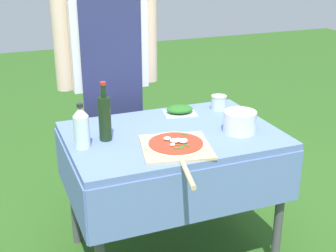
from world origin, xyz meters
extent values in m
cube|color=#607AB7|center=(0.00, 0.00, 0.76)|extent=(1.11, 0.77, 0.04)
cube|color=#607AB7|center=(0.00, -0.39, 0.60)|extent=(1.11, 0.01, 0.28)
cube|color=#607AB7|center=(0.00, 0.39, 0.60)|extent=(1.11, 0.01, 0.28)
cube|color=#607AB7|center=(-0.56, 0.00, 0.60)|extent=(0.01, 0.77, 0.28)
cube|color=#607AB7|center=(0.56, 0.00, 0.60)|extent=(0.01, 0.77, 0.28)
cylinder|color=#4C4C51|center=(-0.50, -0.32, 0.37)|extent=(0.05, 0.05, 0.74)
cylinder|color=#4C4C51|center=(0.50, -0.32, 0.37)|extent=(0.05, 0.05, 0.74)
cylinder|color=#4C4C51|center=(-0.50, 0.32, 0.37)|extent=(0.05, 0.05, 0.74)
cylinder|color=#4C4C51|center=(0.50, 0.32, 0.37)|extent=(0.05, 0.05, 0.74)
cylinder|color=#333D56|center=(-0.08, 0.67, 0.43)|extent=(0.13, 0.13, 0.86)
cylinder|color=#333D56|center=(-0.25, 0.67, 0.43)|extent=(0.13, 0.13, 0.86)
cube|color=silver|center=(-0.16, 0.67, 1.19)|extent=(0.47, 0.20, 0.65)
cube|color=navy|center=(-0.16, 0.56, 0.94)|extent=(0.37, 0.01, 0.94)
cylinder|color=beige|center=(0.11, 0.67, 1.16)|extent=(0.10, 0.10, 0.58)
cylinder|color=beige|center=(-0.44, 0.67, 1.16)|extent=(0.10, 0.10, 0.58)
cube|color=#D1B27F|center=(-0.06, -0.19, 0.78)|extent=(0.40, 0.40, 0.01)
cylinder|color=#D1B27F|center=(-0.12, -0.48, 0.78)|extent=(0.08, 0.25, 0.02)
cylinder|color=beige|center=(-0.06, -0.19, 0.79)|extent=(0.31, 0.31, 0.01)
cylinder|color=red|center=(-0.06, -0.19, 0.80)|extent=(0.27, 0.27, 0.00)
ellipsoid|color=white|center=(-0.05, -0.19, 0.81)|extent=(0.06, 0.06, 0.02)
ellipsoid|color=white|center=(-0.09, -0.15, 0.81)|extent=(0.04, 0.04, 0.02)
ellipsoid|color=white|center=(-0.02, -0.20, 0.81)|extent=(0.06, 0.06, 0.02)
ellipsoid|color=white|center=(-0.09, -0.22, 0.81)|extent=(0.04, 0.04, 0.01)
ellipsoid|color=white|center=(-0.03, -0.21, 0.81)|extent=(0.06, 0.06, 0.02)
ellipsoid|color=white|center=(-0.06, -0.19, 0.81)|extent=(0.06, 0.05, 0.02)
ellipsoid|color=#286B23|center=(-0.06, -0.26, 0.81)|extent=(0.04, 0.04, 0.00)
ellipsoid|color=#286B23|center=(-0.08, -0.16, 0.81)|extent=(0.04, 0.03, 0.00)
ellipsoid|color=#286B23|center=(-0.06, -0.23, 0.81)|extent=(0.03, 0.02, 0.00)
ellipsoid|color=#286B23|center=(-0.02, -0.25, 0.81)|extent=(0.03, 0.04, 0.00)
ellipsoid|color=#286B23|center=(0.02, -0.11, 0.81)|extent=(0.03, 0.04, 0.00)
ellipsoid|color=#286B23|center=(-0.09, -0.26, 0.81)|extent=(0.03, 0.02, 0.00)
cylinder|color=black|center=(-0.35, 0.03, 0.89)|extent=(0.06, 0.06, 0.23)
cylinder|color=black|center=(-0.35, 0.03, 1.03)|extent=(0.03, 0.03, 0.06)
cylinder|color=#B22823|center=(-0.35, 0.03, 1.07)|extent=(0.03, 0.03, 0.02)
cylinder|color=silver|center=(-0.48, -0.02, 0.86)|extent=(0.08, 0.08, 0.16)
cone|color=silver|center=(-0.48, -0.02, 0.96)|extent=(0.08, 0.08, 0.05)
cylinder|color=#232326|center=(-0.48, -0.02, 0.99)|extent=(0.03, 0.03, 0.02)
cube|color=silver|center=(0.15, 0.26, 0.78)|extent=(0.21, 0.18, 0.01)
ellipsoid|color=#286B23|center=(0.15, 0.26, 0.80)|extent=(0.18, 0.15, 0.04)
cylinder|color=silver|center=(0.33, -0.13, 0.83)|extent=(0.17, 0.17, 0.12)
cylinder|color=silver|center=(0.40, 0.24, 0.81)|extent=(0.09, 0.09, 0.08)
cylinder|color=red|center=(0.40, 0.24, 0.80)|extent=(0.08, 0.08, 0.05)
cylinder|color=#B7B2A3|center=(0.40, 0.24, 0.86)|extent=(0.09, 0.09, 0.01)
camera|label=1|loc=(-0.87, -2.13, 1.72)|focal=50.00mm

